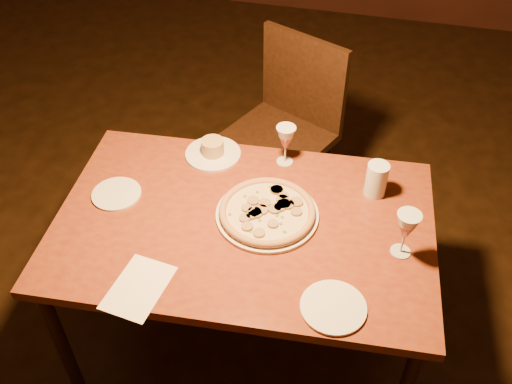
# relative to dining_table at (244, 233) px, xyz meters

# --- Properties ---
(floor) EXTENTS (7.00, 7.00, 0.00)m
(floor) POSITION_rel_dining_table_xyz_m (-0.07, -0.23, -0.66)
(floor) COLOR #311D10
(floor) RESTS_ON ground
(dining_table) EXTENTS (1.41, 0.97, 0.72)m
(dining_table) POSITION_rel_dining_table_xyz_m (0.00, 0.00, 0.00)
(dining_table) COLOR brown
(dining_table) RESTS_ON floor
(chair_far) EXTENTS (0.61, 0.61, 0.96)m
(chair_far) POSITION_rel_dining_table_xyz_m (-0.02, 0.84, -0.12)
(chair_far) COLOR black
(chair_far) RESTS_ON floor
(pizza_plate) EXTENTS (0.37, 0.37, 0.04)m
(pizza_plate) POSITION_rel_dining_table_xyz_m (0.08, 0.05, 0.09)
(pizza_plate) COLOR silver
(pizza_plate) RESTS_ON dining_table
(ramekin_saucer) EXTENTS (0.22, 0.22, 0.07)m
(ramekin_saucer) POSITION_rel_dining_table_xyz_m (-0.22, 0.33, 0.09)
(ramekin_saucer) COLOR silver
(ramekin_saucer) RESTS_ON dining_table
(wine_glass_far) EXTENTS (0.08, 0.08, 0.17)m
(wine_glass_far) POSITION_rel_dining_table_xyz_m (0.07, 0.36, 0.15)
(wine_glass_far) COLOR #B6554C
(wine_glass_far) RESTS_ON dining_table
(wine_glass_right) EXTENTS (0.08, 0.08, 0.18)m
(wine_glass_right) POSITION_rel_dining_table_xyz_m (0.55, -0.01, 0.15)
(wine_glass_right) COLOR #B6554C
(wine_glass_right) RESTS_ON dining_table
(water_tumbler) EXTENTS (0.08, 0.08, 0.14)m
(water_tumbler) POSITION_rel_dining_table_xyz_m (0.44, 0.26, 0.13)
(water_tumbler) COLOR silver
(water_tumbler) RESTS_ON dining_table
(side_plate_left) EXTENTS (0.18, 0.18, 0.01)m
(side_plate_left) POSITION_rel_dining_table_xyz_m (-0.50, 0.02, 0.07)
(side_plate_left) COLOR silver
(side_plate_left) RESTS_ON dining_table
(side_plate_near) EXTENTS (0.21, 0.21, 0.01)m
(side_plate_near) POSITION_rel_dining_table_xyz_m (0.37, -0.30, 0.07)
(side_plate_near) COLOR silver
(side_plate_near) RESTS_ON dining_table
(menu_card) EXTENTS (0.19, 0.26, 0.00)m
(menu_card) POSITION_rel_dining_table_xyz_m (-0.25, -0.37, 0.07)
(menu_card) COLOR white
(menu_card) RESTS_ON dining_table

